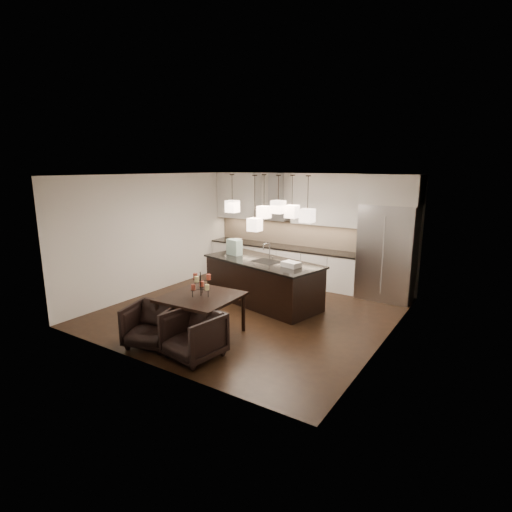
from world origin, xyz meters
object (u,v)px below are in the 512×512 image
Objects in this scene: dining_table at (202,315)px; refrigerator at (387,253)px; island_body at (263,283)px; armchair_right at (194,335)px; armchair_left at (152,325)px.

refrigerator is at bearing 57.82° from dining_table.
island_body reaches higher than dining_table.
refrigerator reaches higher than armchair_right.
armchair_left is 0.89m from armchair_right.
island_body is (-2.19, -1.78, -0.61)m from refrigerator.
armchair_left is at bearing -122.94° from dining_table.
armchair_right is (0.45, -0.72, 0.00)m from dining_table.
dining_table is (0.01, -2.07, -0.09)m from island_body.
island_body is 2.08m from dining_table.
island_body is at bearing 87.61° from dining_table.
dining_table reaches higher than armchair_left.
armchair_right is at bearing -13.82° from armchair_left.
island_body is at bearing 64.78° from armchair_left.
refrigerator is 1.74× the size of dining_table.
dining_table is at bearing 130.30° from armchair_right.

